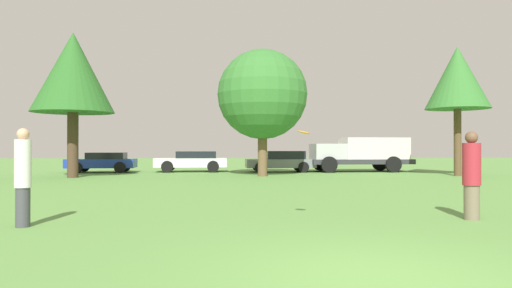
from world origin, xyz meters
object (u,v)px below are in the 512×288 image
Objects in this scene: tree_0 at (73,73)px; parked_car_blue at (103,162)px; frisbee at (304,132)px; parked_car_white at (192,161)px; person_thrower at (23,176)px; person_catcher at (472,175)px; parked_car_grey at (281,161)px; delivery_truck_silver at (361,152)px; tree_2 at (457,79)px; tree_1 at (262,95)px.

tree_0 is 1.79× the size of parked_car_blue.
frisbee is 0.06× the size of parked_car_white.
person_thrower is at bearing -74.94° from tree_0.
parked_car_blue is (-12.72, 18.91, -0.29)m from person_catcher.
parked_car_white is 5.50m from parked_car_grey.
tree_0 is 17.19m from delivery_truck_silver.
tree_0 reaches higher than frisbee.
frisbee is at bearing 82.68° from parked_car_grey.
tree_2 is at bearing 128.64° from delivery_truck_silver.
tree_0 is 1.14× the size of delivery_truck_silver.
person_catcher is 18.97m from parked_car_grey.
tree_1 is 10.85m from parked_car_blue.
parked_car_grey is 5.02m from delivery_truck_silver.
person_catcher is 20.65m from parked_car_white.
parked_car_white is (-7.40, 19.28, -0.26)m from person_catcher.
parked_car_grey is at bearing 67.33° from person_thrower.
parked_car_white is (1.60, 19.67, -0.29)m from person_thrower.
tree_0 is 9.61m from tree_1.
tree_2 is at bearing -118.23° from person_catcher.
parked_car_white is at bearing 131.99° from tree_1.
tree_2 is at bearing 159.34° from parked_car_white.
person_catcher is at bearing -115.75° from tree_2.
person_thrower reaches higher than parked_car_white.
tree_0 is at bearing -176.13° from tree_1.
tree_2 is (19.91, 0.35, -0.04)m from tree_0.
tree_1 reaches higher than person_catcher.
parked_car_grey reaches higher than parked_car_white.
person_thrower is at bearing -110.34° from tree_1.
tree_0 reaches higher than delivery_truck_silver.
tree_2 reaches higher than parked_car_grey.
frisbee is at bearing -57.10° from tree_0.
parked_car_white is at bearing 82.88° from person_thrower.
frisbee reaches higher than person_catcher.
delivery_truck_silver is (3.08, 19.03, 0.26)m from person_catcher.
tree_2 is (7.00, 14.51, 4.23)m from person_catcher.
parked_car_blue is 15.81m from delivery_truck_silver.
person_catcher is 22.79m from parked_car_blue.
tree_1 is 1.49× the size of parked_car_white.
frisbee is 0.04× the size of tree_2.
frisbee is at bearing -90.85° from tree_1.
frisbee is (5.41, 0.13, 0.85)m from person_thrower.
frisbee is (-3.59, -0.26, 0.88)m from person_catcher.
tree_1 is at bearing 3.87° from tree_0.
frisbee is at bearing -125.65° from tree_2.
parked_car_grey is at bearing -86.69° from person_catcher.
person_thrower is 15.65m from tree_0.
tree_2 is 15.82m from parked_car_white.
person_thrower is 16.54m from tree_1.
frisbee is 19.24m from parked_car_grey.
person_catcher is 0.28× the size of tree_1.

